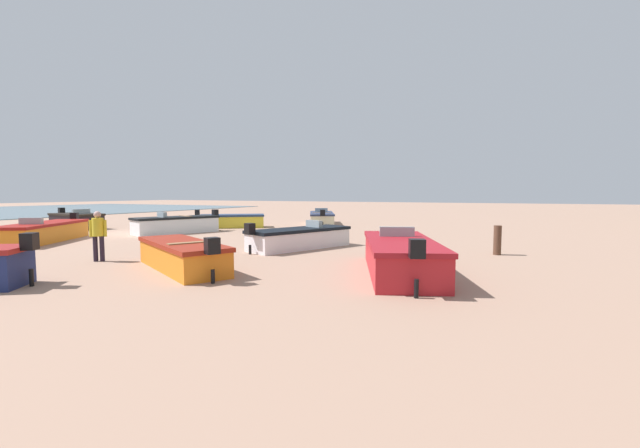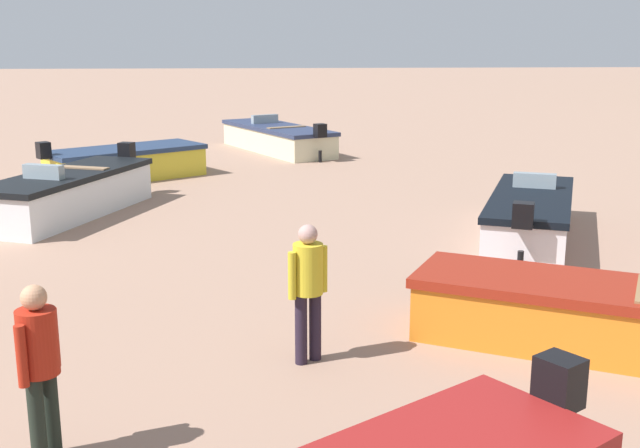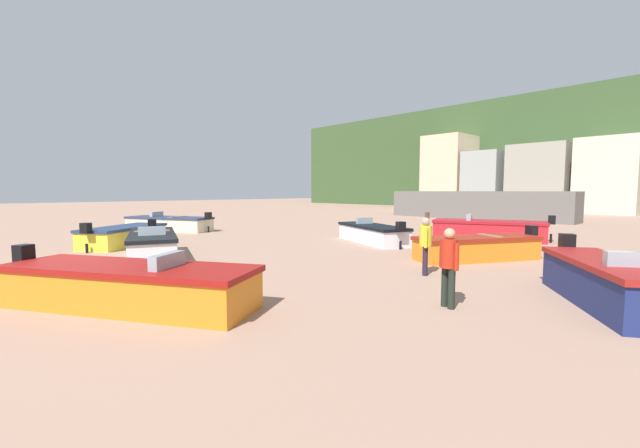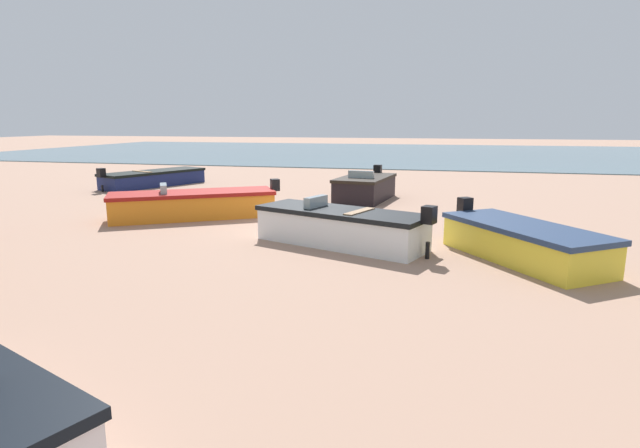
{
  "view_description": "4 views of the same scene",
  "coord_description": "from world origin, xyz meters",
  "px_view_note": "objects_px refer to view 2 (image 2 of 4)",
  "views": [
    {
      "loc": [
        15.07,
        19.08,
        2.2
      ],
      "look_at": [
        -1.2,
        11.46,
        0.81
      ],
      "focal_mm": 22.52,
      "sensor_mm": 36.0,
      "label": 1
    },
    {
      "loc": [
        14.94,
        6.71,
        3.64
      ],
      "look_at": [
        4.85,
        7.43,
        1.23
      ],
      "focal_mm": 44.22,
      "sensor_mm": 36.0,
      "label": 2
    },
    {
      "loc": [
        12.39,
        -2.56,
        2.37
      ],
      "look_at": [
        -1.1,
        10.36,
        0.79
      ],
      "focal_mm": 22.27,
      "sensor_mm": 36.0,
      "label": 3
    },
    {
      "loc": [
        -3.88,
        15.11,
        3.14
      ],
      "look_at": [
        -1.17,
        3.87,
        0.78
      ],
      "focal_mm": 28.44,
      "sensor_mm": 36.0,
      "label": 4
    }
  ],
  "objects_px": {
    "boat_cream_2": "(278,138)",
    "boat_yellow_7": "(126,163)",
    "boat_white_3": "(530,216)",
    "beach_walker_foreground": "(39,359)",
    "boat_orange_4": "(599,317)",
    "boat_white_0": "(69,193)",
    "beach_walker_distant": "(308,282)"
  },
  "relations": [
    {
      "from": "boat_orange_4",
      "to": "boat_yellow_7",
      "type": "bearing_deg",
      "value": 59.73
    },
    {
      "from": "beach_walker_foreground",
      "to": "boat_yellow_7",
      "type": "bearing_deg",
      "value": -152.37
    },
    {
      "from": "boat_cream_2",
      "to": "boat_white_3",
      "type": "height_order",
      "value": "boat_cream_2"
    },
    {
      "from": "boat_white_3",
      "to": "boat_orange_4",
      "type": "distance_m",
      "value": 5.45
    },
    {
      "from": "boat_white_3",
      "to": "beach_walker_foreground",
      "type": "bearing_deg",
      "value": -110.42
    },
    {
      "from": "beach_walker_distant",
      "to": "boat_yellow_7",
      "type": "bearing_deg",
      "value": 75.15
    },
    {
      "from": "boat_cream_2",
      "to": "boat_yellow_7",
      "type": "distance_m",
      "value": 6.38
    },
    {
      "from": "boat_cream_2",
      "to": "beach_walker_distant",
      "type": "height_order",
      "value": "beach_walker_distant"
    },
    {
      "from": "boat_yellow_7",
      "to": "beach_walker_distant",
      "type": "xyz_separation_m",
      "value": [
        12.24,
        4.09,
        0.53
      ]
    },
    {
      "from": "beach_walker_distant",
      "to": "boat_white_0",
      "type": "bearing_deg",
      "value": 86.42
    },
    {
      "from": "beach_walker_foreground",
      "to": "boat_orange_4",
      "type": "bearing_deg",
      "value": 130.63
    },
    {
      "from": "boat_cream_2",
      "to": "boat_yellow_7",
      "type": "xyz_separation_m",
      "value": [
        4.92,
        -4.06,
        -0.0
      ]
    },
    {
      "from": "boat_white_3",
      "to": "boat_orange_4",
      "type": "bearing_deg",
      "value": -78.25
    },
    {
      "from": "boat_cream_2",
      "to": "boat_yellow_7",
      "type": "relative_size",
      "value": 1.29
    },
    {
      "from": "boat_cream_2",
      "to": "boat_white_3",
      "type": "distance_m",
      "value": 12.53
    },
    {
      "from": "boat_yellow_7",
      "to": "beach_walker_distant",
      "type": "height_order",
      "value": "beach_walker_distant"
    },
    {
      "from": "boat_white_0",
      "to": "beach_walker_distant",
      "type": "xyz_separation_m",
      "value": [
        7.92,
        4.53,
        0.48
      ]
    },
    {
      "from": "boat_yellow_7",
      "to": "beach_walker_foreground",
      "type": "bearing_deg",
      "value": -28.75
    },
    {
      "from": "boat_white_0",
      "to": "beach_walker_distant",
      "type": "distance_m",
      "value": 9.13
    },
    {
      "from": "boat_white_3",
      "to": "beach_walker_foreground",
      "type": "height_order",
      "value": "beach_walker_foreground"
    },
    {
      "from": "boat_white_3",
      "to": "boat_yellow_7",
      "type": "relative_size",
      "value": 1.11
    },
    {
      "from": "boat_white_0",
      "to": "beach_walker_distant",
      "type": "relative_size",
      "value": 2.95
    },
    {
      "from": "boat_cream_2",
      "to": "boat_orange_4",
      "type": "xyz_separation_m",
      "value": [
        17.06,
        3.48,
        -0.01
      ]
    },
    {
      "from": "boat_yellow_7",
      "to": "beach_walker_foreground",
      "type": "distance_m",
      "value": 14.35
    },
    {
      "from": "boat_cream_2",
      "to": "boat_orange_4",
      "type": "height_order",
      "value": "boat_cream_2"
    },
    {
      "from": "boat_cream_2",
      "to": "beach_walker_distant",
      "type": "relative_size",
      "value": 3.36
    },
    {
      "from": "beach_walker_distant",
      "to": "boat_white_3",
      "type": "bearing_deg",
      "value": 17.52
    },
    {
      "from": "boat_yellow_7",
      "to": "beach_walker_distant",
      "type": "relative_size",
      "value": 2.6
    },
    {
      "from": "boat_white_0",
      "to": "boat_orange_4",
      "type": "xyz_separation_m",
      "value": [
        7.82,
        7.98,
        -0.06
      ]
    },
    {
      "from": "boat_white_3",
      "to": "boat_yellow_7",
      "type": "distance_m",
      "value": 10.9
    },
    {
      "from": "boat_white_0",
      "to": "boat_yellow_7",
      "type": "distance_m",
      "value": 4.34
    },
    {
      "from": "beach_walker_distant",
      "to": "boat_orange_4",
      "type": "bearing_deg",
      "value": -31.78
    }
  ]
}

